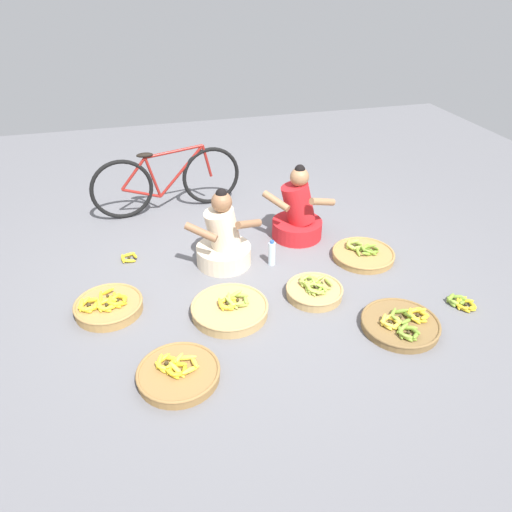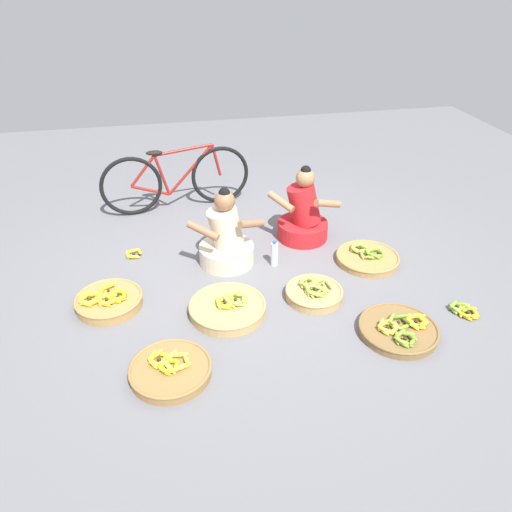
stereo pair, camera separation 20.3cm
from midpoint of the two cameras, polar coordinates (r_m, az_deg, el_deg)
ground_plane at (r=4.44m, az=0.79°, el=-2.51°), size 10.00×10.00×0.00m
vendor_woman_front at (r=4.53m, az=-2.27°, el=1.88°), size 0.74×0.52×0.78m
vendor_woman_behind at (r=4.98m, az=6.77°, el=4.71°), size 0.71×0.53×0.80m
bicycle_leaning at (r=5.59m, az=-8.34°, el=8.94°), size 1.70×0.26×0.73m
banana_basket_back_center at (r=4.20m, az=8.24°, el=-4.31°), size 0.50×0.50×0.16m
banana_basket_front_center at (r=3.51m, az=-8.42°, el=-13.14°), size 0.59×0.59×0.15m
banana_basket_near_vendor at (r=4.21m, az=-15.71°, el=-5.12°), size 0.56×0.56×0.16m
banana_basket_front_right at (r=4.79m, az=14.21°, el=-0.19°), size 0.60×0.60×0.14m
banana_basket_mid_left at (r=3.98m, az=17.94°, el=-8.27°), size 0.62×0.62×0.14m
banana_basket_front_left at (r=3.99m, az=-1.92°, el=-6.15°), size 0.64×0.64×0.16m
loose_bananas_mid_right at (r=4.40m, az=24.56°, el=-5.85°), size 0.23×0.26×0.08m
loose_bananas_near_bicycle at (r=4.87m, az=-13.11°, el=0.26°), size 0.17×0.16×0.06m
water_bottle at (r=4.56m, az=3.46°, el=0.24°), size 0.07×0.07×0.26m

